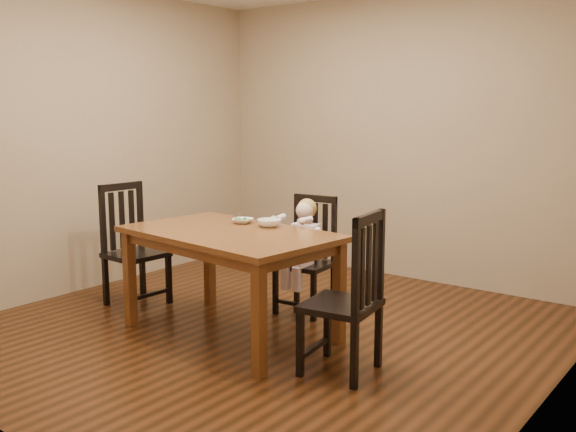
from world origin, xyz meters
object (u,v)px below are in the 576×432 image
Objects in this scene: chair_child at (308,257)px; toddler at (305,243)px; chair_left at (132,247)px; chair_right at (348,297)px; bowl_peas at (243,221)px; bowl_veg at (269,223)px; dining_table at (230,243)px.

chair_child is 0.13m from toddler.
chair_left is (-1.28, -0.73, 0.04)m from chair_child.
chair_right reaches higher than bowl_peas.
toddler is at bearing 89.77° from bowl_veg.
dining_table is 1.60× the size of chair_left.
chair_right is 5.74× the size of bowl_veg.
chair_right is 1.27m from bowl_peas.
bowl_peas is 0.25m from bowl_veg.
chair_child is 0.92× the size of chair_right.
chair_right is 2.15× the size of toddler.
dining_table is 1.59× the size of chair_right.
chair_child is 0.60m from bowl_veg.
dining_table is 9.13× the size of bowl_veg.
chair_left reaches higher than toddler.
bowl_veg is (0.12, 0.30, 0.12)m from dining_table.
bowl_veg reaches higher than dining_table.
bowl_peas is at bearing 113.63° from dining_table.
chair_right is (2.21, -0.15, 0.00)m from chair_left.
bowl_peas is at bearing 64.69° from chair_right.
chair_right is 1.24m from toddler.
dining_table is 0.83m from chair_child.
bowl_peas is (-0.13, 0.29, 0.11)m from dining_table.
chair_child is at bearing -90.00° from toddler.
chair_left is 5.71× the size of bowl_veg.
dining_table is at bearing 75.69° from chair_child.
toddler is (-0.93, 0.83, 0.08)m from chair_right.
bowl_veg is (0.00, -0.50, 0.35)m from chair_child.
chair_child is at bearing 63.83° from bowl_peas.
chair_left is at bearing 176.79° from dining_table.
dining_table is 3.42× the size of toddler.
chair_child is 0.66m from bowl_peas.
chair_child is 6.12× the size of bowl_peas.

